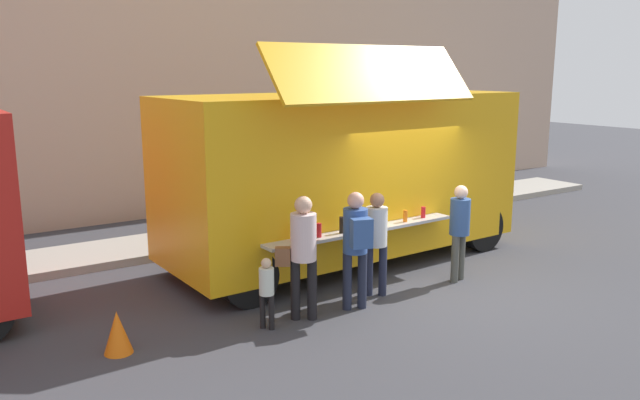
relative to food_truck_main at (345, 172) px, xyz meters
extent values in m
plane|color=#38383D|center=(0.44, -2.04, -1.67)|extent=(60.00, 60.00, 0.00)
cube|color=#9E998E|center=(-4.00, 2.62, -1.59)|extent=(28.00, 1.60, 0.15)
cube|color=tan|center=(-3.00, 6.52, 2.73)|extent=(32.00, 2.40, 8.81)
cube|color=#EAA514|center=(0.00, 0.02, 0.01)|extent=(6.67, 2.61, 2.76)
cube|color=#EAA514|center=(-0.62, -1.56, 1.76)|extent=(3.65, 0.87, 0.87)
cube|color=black|center=(-0.63, -1.14, 0.34)|extent=(3.45, 0.21, 1.24)
cube|color=#B7B7BC|center=(-0.62, -1.36, -0.72)|extent=(3.64, 0.46, 0.05)
cylinder|color=orange|center=(-1.94, -1.37, -0.58)|extent=(0.06, 0.06, 0.23)
cylinder|color=red|center=(-1.50, -1.40, -0.59)|extent=(0.08, 0.08, 0.22)
cylinder|color=black|center=(-1.07, -1.39, -0.56)|extent=(0.07, 0.07, 0.26)
cylinder|color=silver|center=(-0.61, -1.38, -0.60)|extent=(0.06, 0.06, 0.19)
cylinder|color=yellow|center=(-0.18, -1.34, -0.58)|extent=(0.06, 0.06, 0.22)
cylinder|color=orange|center=(0.25, -1.37, -0.59)|extent=(0.07, 0.07, 0.20)
cylinder|color=red|center=(0.72, -1.31, -0.60)|extent=(0.08, 0.08, 0.19)
cube|color=black|center=(3.24, 0.12, 0.51)|extent=(0.14, 2.05, 1.21)
cylinder|color=black|center=(2.56, 1.15, -1.22)|extent=(0.90, 0.28, 0.90)
cylinder|color=black|center=(2.62, -0.95, -1.22)|extent=(0.90, 0.28, 0.90)
cylinder|color=black|center=(-2.63, 0.99, -1.22)|extent=(0.90, 0.28, 0.90)
cylinder|color=black|center=(-2.57, -1.11, -1.22)|extent=(0.90, 0.28, 0.90)
cube|color=black|center=(-5.52, 0.64, 0.35)|extent=(0.09, 1.89, 1.06)
cone|color=orange|center=(-4.67, -1.63, -1.39)|extent=(0.36, 0.36, 0.55)
cylinder|color=#2B6537|center=(3.65, 2.32, -1.24)|extent=(0.60, 0.60, 0.86)
cylinder|color=#1F2337|center=(-0.78, -1.72, -1.27)|extent=(0.13, 0.13, 0.80)
cylinder|color=#1F2337|center=(-0.60, -1.84, -1.27)|extent=(0.13, 0.13, 0.80)
cylinder|color=silver|center=(-0.69, -1.78, -0.56)|extent=(0.33, 0.33, 0.61)
sphere|color=#A16E53|center=(-0.69, -1.78, -0.14)|extent=(0.23, 0.23, 0.23)
cylinder|color=#1F2335|center=(-1.42, -2.02, -1.24)|extent=(0.14, 0.14, 0.87)
cylinder|color=#1F2335|center=(-1.20, -2.10, -1.24)|extent=(0.14, 0.14, 0.87)
cylinder|color=#304E8F|center=(-1.31, -2.06, -0.48)|extent=(0.36, 0.36, 0.65)
sphere|color=#E1A28B|center=(-1.31, -2.06, -0.03)|extent=(0.24, 0.24, 0.24)
cube|color=#305190|center=(-1.40, -2.32, -0.44)|extent=(0.34, 0.27, 0.42)
cylinder|color=black|center=(-2.25, -1.93, -1.23)|extent=(0.14, 0.14, 0.88)
cylinder|color=black|center=(-2.05, -2.06, -1.23)|extent=(0.14, 0.14, 0.88)
cylinder|color=beige|center=(-2.15, -1.99, -0.46)|extent=(0.36, 0.36, 0.66)
sphere|color=#D8A88A|center=(-2.15, -1.99, -0.01)|extent=(0.25, 0.25, 0.25)
cube|color=brown|center=(-2.39, -1.83, -0.74)|extent=(0.26, 0.24, 0.26)
cylinder|color=#484A43|center=(0.79, -2.03, -1.27)|extent=(0.13, 0.13, 0.80)
cylinder|color=#484A43|center=(1.00, -1.97, -1.27)|extent=(0.13, 0.13, 0.80)
cylinder|color=#2F4D85|center=(0.89, -2.00, -0.57)|extent=(0.33, 0.33, 0.60)
sphere|color=beige|center=(0.89, -2.00, -0.15)|extent=(0.22, 0.22, 0.22)
cylinder|color=black|center=(-2.79, -1.95, -1.42)|extent=(0.08, 0.08, 0.49)
cylinder|color=black|center=(-2.71, -2.06, -1.42)|extent=(0.08, 0.08, 0.49)
cylinder|color=silver|center=(-2.75, -2.01, -0.99)|extent=(0.21, 0.21, 0.37)
sphere|color=#D6B08B|center=(-2.75, -2.01, -0.73)|extent=(0.14, 0.14, 0.14)
camera|label=1|loc=(-6.65, -9.16, 1.81)|focal=35.45mm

